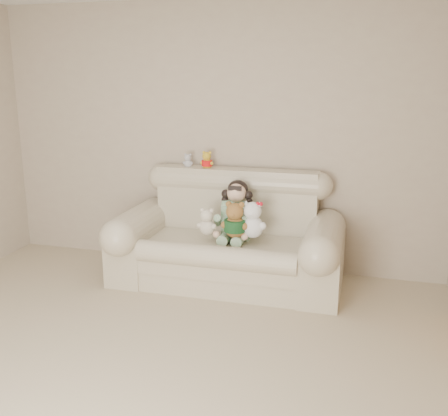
% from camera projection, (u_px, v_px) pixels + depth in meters
% --- Properties ---
extents(floor, '(5.00, 5.00, 0.00)m').
position_uv_depth(floor, '(99.00, 402.00, 3.12)').
color(floor, gray).
rests_on(floor, ground).
extents(wall_back, '(4.50, 0.00, 4.50)m').
position_uv_depth(wall_back, '(216.00, 138.00, 5.13)').
color(wall_back, '#B6A791').
rests_on(wall_back, ground).
extents(sofa, '(2.10, 0.95, 1.03)m').
position_uv_depth(sofa, '(227.00, 230.00, 4.79)').
color(sofa, beige).
rests_on(sofa, floor).
extents(seated_child, '(0.34, 0.41, 0.56)m').
position_uv_depth(seated_child, '(237.00, 209.00, 4.80)').
color(seated_child, '#2A7633').
rests_on(seated_child, sofa).
extents(brown_teddy, '(0.26, 0.21, 0.38)m').
position_uv_depth(brown_teddy, '(235.00, 216.00, 4.58)').
color(brown_teddy, brown).
rests_on(brown_teddy, sofa).
extents(white_cat, '(0.28, 0.23, 0.39)m').
position_uv_depth(white_cat, '(253.00, 216.00, 4.58)').
color(white_cat, white).
rests_on(white_cat, sofa).
extents(cream_teddy, '(0.21, 0.17, 0.29)m').
position_uv_depth(cream_teddy, '(207.00, 219.00, 4.66)').
color(cream_teddy, beige).
rests_on(cream_teddy, sofa).
extents(yellow_mini_bear, '(0.14, 0.12, 0.21)m').
position_uv_depth(yellow_mini_bear, '(207.00, 159.00, 5.04)').
color(yellow_mini_bear, yellow).
rests_on(yellow_mini_bear, sofa).
extents(grey_mini_plush, '(0.12, 0.09, 0.17)m').
position_uv_depth(grey_mini_plush, '(188.00, 159.00, 5.11)').
color(grey_mini_plush, silver).
rests_on(grey_mini_plush, sofa).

